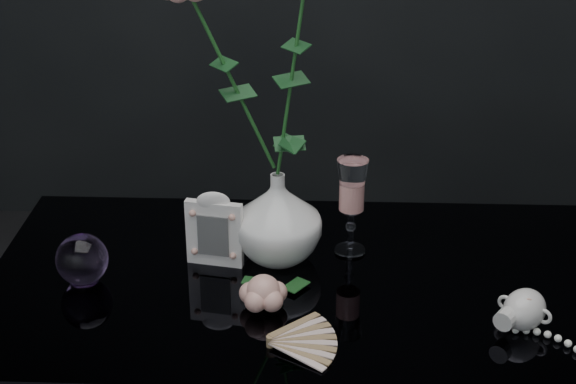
# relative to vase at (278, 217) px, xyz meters

# --- Properties ---
(vase) EXTENTS (0.20, 0.20, 0.16)m
(vase) POSITION_rel_vase_xyz_m (0.00, 0.00, 0.00)
(vase) COLOR white
(vase) RESTS_ON table
(wine_glass) EXTENTS (0.06, 0.06, 0.17)m
(wine_glass) POSITION_rel_vase_xyz_m (0.12, 0.03, 0.01)
(wine_glass) COLOR white
(wine_glass) RESTS_ON table
(picture_frame) EXTENTS (0.11, 0.09, 0.14)m
(picture_frame) POSITION_rel_vase_xyz_m (-0.11, -0.02, -0.01)
(picture_frame) COLOR white
(picture_frame) RESTS_ON table
(paperweight) EXTENTS (0.09, 0.09, 0.09)m
(paperweight) POSITION_rel_vase_xyz_m (-0.31, -0.09, -0.04)
(paperweight) COLOR #9A6FB5
(paperweight) RESTS_ON table
(paper_fan) EXTENTS (0.22, 0.19, 0.02)m
(paper_fan) POSITION_rel_vase_xyz_m (0.00, -0.26, -0.07)
(paper_fan) COLOR beige
(paper_fan) RESTS_ON table
(loose_rose) EXTENTS (0.18, 0.20, 0.06)m
(loose_rose) POSITION_rel_vase_xyz_m (-0.01, -0.16, -0.05)
(loose_rose) COLOR #E2A192
(loose_rose) RESTS_ON table
(pearl_jar) EXTENTS (0.30, 0.30, 0.06)m
(pearl_jar) POSITION_rel_vase_xyz_m (0.38, -0.19, -0.05)
(pearl_jar) COLOR silver
(pearl_jar) RESTS_ON table
(roses) EXTENTS (0.26, 0.11, 0.45)m
(roses) POSITION_rel_vase_xyz_m (-0.03, -0.01, 0.29)
(roses) COLOR #EBA192
(roses) RESTS_ON vase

